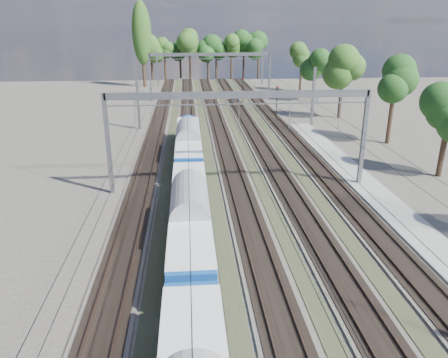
{
  "coord_description": "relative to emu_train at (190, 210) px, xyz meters",
  "views": [
    {
      "loc": [
        -4.42,
        -7.58,
        14.72
      ],
      "look_at": [
        -1.72,
        25.09,
        2.8
      ],
      "focal_mm": 35.0,
      "sensor_mm": 36.0,
      "label": 1
    }
  ],
  "objects": [
    {
      "name": "catenary",
      "position": [
        4.83,
        32.49,
        4.04
      ],
      "size": [
        25.65,
        130.0,
        9.0
      ],
      "color": "slate",
      "rests_on": "ground"
    },
    {
      "name": "tree_belt",
      "position": [
        11.06,
        72.91,
        5.86
      ],
      "size": [
        39.66,
        101.04,
        11.96
      ],
      "color": "black",
      "rests_on": "ground"
    },
    {
      "name": "signal_near",
      "position": [
        9.84,
        49.93,
        0.98
      ],
      "size": [
        0.37,
        0.34,
        5.27
      ],
      "rotation": [
        0.0,
        0.0,
        0.34
      ],
      "color": "black",
      "rests_on": "ground"
    },
    {
      "name": "platform",
      "position": [
        16.5,
        -0.2,
        -2.21
      ],
      "size": [
        3.0,
        70.0,
        0.3
      ],
      "primitive_type": "cube",
      "color": "gray",
      "rests_on": "ground"
    },
    {
      "name": "emu_train",
      "position": [
        0.0,
        0.0,
        0.0
      ],
      "size": [
        2.74,
        58.0,
        4.0
      ],
      "color": "black",
      "rests_on": "ground"
    },
    {
      "name": "track_bed",
      "position": [
        4.5,
        24.8,
        -2.26
      ],
      "size": [
        21.0,
        130.0,
        0.34
      ],
      "color": "#47423A",
      "rests_on": "ground"
    },
    {
      "name": "poplar",
      "position": [
        -10.0,
        77.8,
        9.53
      ],
      "size": [
        4.4,
        4.4,
        19.04
      ],
      "color": "black",
      "rests_on": "ground"
    },
    {
      "name": "signal_far",
      "position": [
        13.81,
        38.9,
        0.98
      ],
      "size": [
        0.38,
        0.35,
        5.27
      ],
      "rotation": [
        0.0,
        0.0,
        0.43
      ],
      "color": "black",
      "rests_on": "ground"
    },
    {
      "name": "worker",
      "position": [
        8.09,
        50.25,
        -1.48
      ],
      "size": [
        0.6,
        0.74,
        1.75
      ],
      "primitive_type": "imported",
      "rotation": [
        0.0,
        0.0,
        1.26
      ],
      "color": "black",
      "rests_on": "ground"
    }
  ]
}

